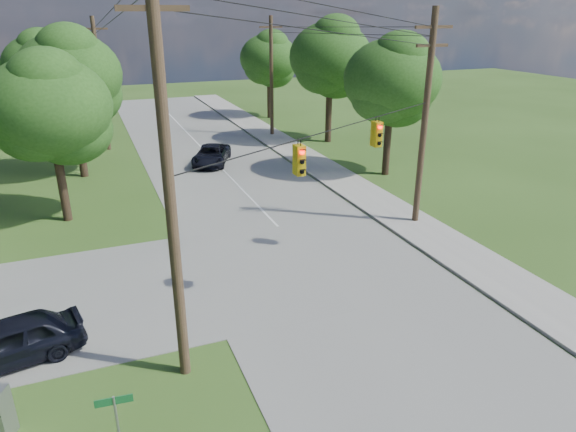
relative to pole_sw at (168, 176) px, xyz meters
name	(u,v)px	position (x,y,z in m)	size (l,w,h in m)	color
ground	(327,345)	(4.60, -0.40, -6.23)	(140.00, 140.00, 0.00)	#314F1A
main_road	(319,269)	(6.60, 4.60, -6.21)	(10.00, 100.00, 0.03)	gray
sidewalk_east	(448,244)	(13.30, 4.60, -6.17)	(2.60, 100.00, 0.12)	#ABA79F
pole_sw	(168,176)	(0.00, 0.00, 0.00)	(2.00, 0.32, 12.00)	brown
pole_ne	(425,118)	(13.50, 7.60, -0.76)	(2.00, 0.32, 10.50)	brown
pole_north_e	(271,76)	(13.50, 29.60, -1.10)	(2.00, 0.32, 10.00)	brown
pole_north_w	(101,84)	(-0.40, 29.60, -1.10)	(2.00, 0.32, 10.00)	brown
power_lines	(255,37)	(6.10, 11.14, 2.93)	(13.93, 29.62, 4.93)	black
traffic_signals	(342,145)	(7.15, 4.03, -0.73)	(4.91, 3.27, 1.05)	gold
tree_w_near	(49,107)	(-3.40, 14.60, -0.30)	(6.00, 6.00, 8.40)	#3D291E
tree_w_mid	(69,75)	(-2.40, 22.60, 0.35)	(6.40, 6.40, 9.22)	#3D291E
tree_w_far	(43,67)	(-4.40, 32.60, 0.02)	(6.00, 6.00, 8.73)	#3D291E
tree_e_near	(392,80)	(16.60, 15.60, 0.02)	(6.20, 6.20, 8.81)	#3D291E
tree_e_mid	(330,57)	(17.10, 25.60, 0.68)	(6.60, 6.60, 9.64)	#3D291E
tree_e_far	(269,58)	(16.10, 37.60, -0.31)	(5.80, 5.80, 8.32)	#3D291E
car_cross_dark	(10,341)	(-4.90, 2.42, -5.46)	(1.73, 4.30, 1.47)	black
car_main_north	(212,155)	(6.25, 22.32, -5.53)	(2.21, 4.78, 1.33)	black
street_name_sign	(119,432)	(-2.05, -3.65, -4.54)	(0.79, 0.10, 2.64)	gray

